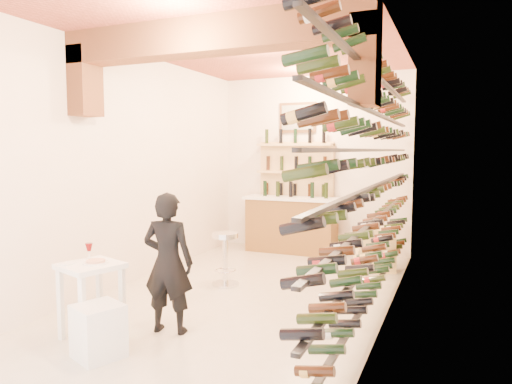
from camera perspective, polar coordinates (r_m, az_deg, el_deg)
ground at (r=6.18m, az=-1.12°, el=-12.33°), size 6.00×6.00×0.00m
room_shell at (r=5.67m, az=-2.25°, el=9.14°), size 3.52×6.02×3.21m
wine_rack at (r=5.46m, az=13.69°, el=1.78°), size 0.32×5.70×2.56m
back_counter at (r=8.57m, az=4.32°, el=-3.76°), size 1.70×0.62×1.29m
back_shelving at (r=8.73m, az=4.85°, el=0.60°), size 1.40×0.31×2.73m
tasting_table at (r=4.92m, az=-19.39°, el=-9.70°), size 0.65×0.65×0.91m
white_stool at (r=4.60m, az=-18.57°, el=-15.70°), size 0.50×0.50×0.48m
person at (r=4.88m, az=-10.62°, el=-8.43°), size 0.58×0.43×1.43m
chrome_barstool at (r=6.50m, az=-3.75°, el=-7.63°), size 0.37×0.37×0.73m
crate_lower at (r=7.51m, az=14.16°, el=-7.98°), size 0.68×0.58×0.34m
crate_upper at (r=7.44m, az=14.22°, el=-5.48°), size 0.65×0.56×0.32m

